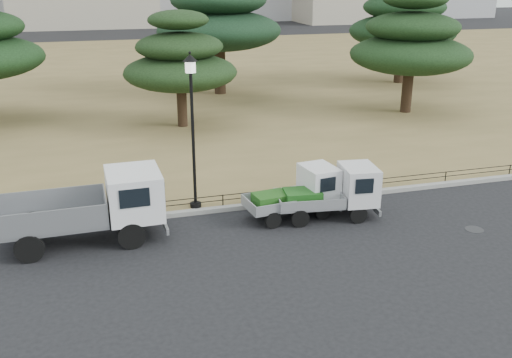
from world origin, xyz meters
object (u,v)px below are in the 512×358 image
object	(u,v)px
truck_large	(91,205)
street_lamp	(192,107)
truck_kei_rear	(334,192)
tarp_pile	(7,213)
truck_kei_front	(298,193)

from	to	relation	value
truck_large	street_lamp	distance (m)	4.55
truck_large	truck_kei_rear	distance (m)	7.94
truck_kei_rear	tarp_pile	distance (m)	10.87
truck_kei_front	street_lamp	size ratio (longest dim) A/B	0.62
tarp_pile	truck_large	bearing A→B (deg)	-34.76
truck_large	street_lamp	size ratio (longest dim) A/B	0.94
truck_kei_front	truck_kei_rear	size ratio (longest dim) A/B	0.94
truck_large	truck_kei_rear	size ratio (longest dim) A/B	1.41
truck_kei_rear	truck_large	bearing A→B (deg)	-175.47
truck_kei_front	street_lamp	bearing A→B (deg)	149.90
street_lamp	tarp_pile	xyz separation A→B (m)	(-6.19, 0.39, -3.23)
truck_large	street_lamp	xyz separation A→B (m)	(3.48, 1.49, 2.53)
tarp_pile	street_lamp	bearing A→B (deg)	-3.61
street_lamp	truck_kei_front	bearing A→B (deg)	-22.76
truck_large	street_lamp	bearing A→B (deg)	21.75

